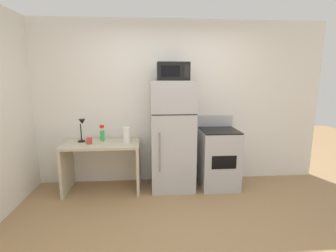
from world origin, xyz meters
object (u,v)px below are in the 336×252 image
object	(u,v)px
oven_range	(218,158)
refrigerator	(173,136)
desk	(102,157)
coffee_mug	(89,141)
spray_bottle	(102,135)
microwave	(173,71)
desk_lamp	(82,126)
paper_towel_roll	(127,135)

from	to	relation	value
oven_range	refrigerator	bearing A→B (deg)	179.63
desk	coffee_mug	size ratio (longest dim) A/B	11.84
spray_bottle	refrigerator	bearing A→B (deg)	-5.74
microwave	coffee_mug	bearing A→B (deg)	-178.49
desk_lamp	refrigerator	distance (m)	1.38
spray_bottle	oven_range	world-z (taller)	oven_range
desk_lamp	oven_range	xyz separation A→B (m)	(2.10, -0.06, -0.52)
oven_range	desk_lamp	bearing A→B (deg)	178.23
oven_range	spray_bottle	bearing A→B (deg)	176.42
coffee_mug	oven_range	bearing A→B (deg)	1.43
desk_lamp	spray_bottle	xyz separation A→B (m)	(0.29, 0.05, -0.14)
coffee_mug	spray_bottle	world-z (taller)	spray_bottle
desk	spray_bottle	bearing A→B (deg)	92.64
paper_towel_roll	desk	bearing A→B (deg)	173.64
desk	paper_towel_roll	bearing A→B (deg)	-6.36
coffee_mug	refrigerator	xyz separation A→B (m)	(1.24, 0.05, 0.04)
coffee_mug	microwave	xyz separation A→B (m)	(1.24, 0.03, 1.00)
coffee_mug	microwave	bearing A→B (deg)	1.51
paper_towel_roll	oven_range	distance (m)	1.48
spray_bottle	coffee_mug	bearing A→B (deg)	-135.31
oven_range	desk	bearing A→B (deg)	-179.95
desk_lamp	refrigerator	size ratio (longest dim) A/B	0.21
microwave	refrigerator	bearing A→B (deg)	90.33
coffee_mug	spray_bottle	distance (m)	0.24
desk_lamp	coffee_mug	bearing A→B (deg)	-42.81
desk_lamp	coffee_mug	size ratio (longest dim) A/B	3.72
refrigerator	paper_towel_roll	bearing A→B (deg)	-175.97
desk	coffee_mug	distance (m)	0.33
refrigerator	oven_range	world-z (taller)	refrigerator
paper_towel_roll	spray_bottle	xyz separation A→B (m)	(-0.39, 0.16, -0.02)
spray_bottle	paper_towel_roll	bearing A→B (deg)	-22.14
desk_lamp	refrigerator	world-z (taller)	refrigerator
paper_towel_roll	spray_bottle	distance (m)	0.42
refrigerator	microwave	bearing A→B (deg)	-89.67
paper_towel_roll	refrigerator	xyz separation A→B (m)	(0.69, 0.05, -0.03)
desk	microwave	xyz separation A→B (m)	(1.07, -0.01, 1.28)
oven_range	microwave	bearing A→B (deg)	-178.71
desk	spray_bottle	xyz separation A→B (m)	(-0.01, 0.11, 0.33)
coffee_mug	paper_towel_roll	distance (m)	0.56
microwave	oven_range	world-z (taller)	microwave
desk	refrigerator	bearing A→B (deg)	0.33
desk_lamp	microwave	distance (m)	1.59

